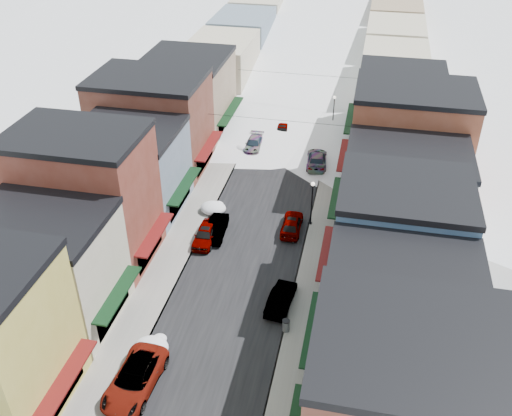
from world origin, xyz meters
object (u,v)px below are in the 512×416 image
at_px(trash_can, 286,325).
at_px(streetlamp_near, 312,198).
at_px(car_white_suv, 135,379).
at_px(car_dark_hatch, 217,228).
at_px(car_green_sedan, 281,298).
at_px(car_silver_sedan, 205,234).

bearing_deg(trash_can, streetlamp_near, 90.00).
xyz_separation_m(car_white_suv, streetlamp_near, (9.44, 22.58, 2.29)).
height_order(car_white_suv, car_dark_hatch, car_white_suv).
distance_m(car_green_sedan, trash_can, 3.01).
distance_m(car_white_suv, car_green_sedan, 13.46).
relative_size(car_silver_sedan, streetlamp_near, 0.97).
relative_size(car_dark_hatch, car_green_sedan, 0.97).
distance_m(car_silver_sedan, streetlamp_near, 10.92).
bearing_deg(car_dark_hatch, car_silver_sedan, -126.02).
height_order(car_silver_sedan, car_green_sedan, car_silver_sedan).
height_order(car_green_sedan, streetlamp_near, streetlamp_near).
relative_size(car_silver_sedan, car_green_sedan, 0.98).
bearing_deg(car_silver_sedan, trash_can, -48.91).
relative_size(car_dark_hatch, trash_can, 4.44).
bearing_deg(streetlamp_near, trash_can, -90.00).
bearing_deg(car_white_suv, trash_can, 41.83).
bearing_deg(car_silver_sedan, car_dark_hatch, 55.69).
height_order(car_green_sedan, trash_can, car_green_sedan).
height_order(car_dark_hatch, trash_can, car_dark_hatch).
distance_m(car_dark_hatch, streetlamp_near, 9.71).
bearing_deg(car_white_suv, car_silver_sedan, 93.42).
xyz_separation_m(car_dark_hatch, trash_can, (8.70, -11.46, -0.08)).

